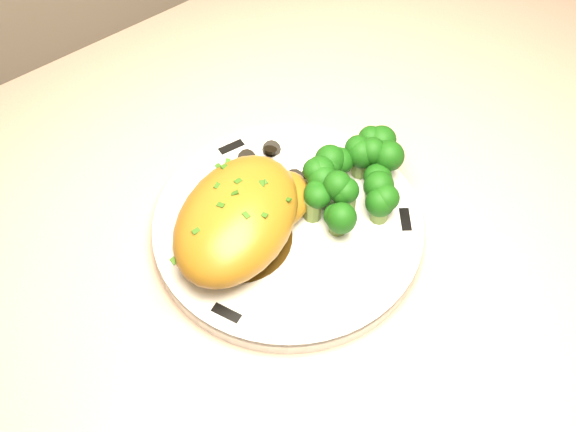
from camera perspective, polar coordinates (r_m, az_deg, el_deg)
plate at (r=0.67m, az=0.00°, el=-0.93°), size 0.31×0.31×0.02m
rim_accent_0 at (r=0.73m, az=-4.50°, el=5.45°), size 0.03×0.01×0.00m
rim_accent_1 at (r=0.62m, az=-4.88°, el=-7.66°), size 0.02×0.03×0.00m
rim_accent_2 at (r=0.68m, az=9.25°, el=-0.28°), size 0.02×0.03×0.00m
gravy_pool at (r=0.66m, az=-3.95°, el=-1.70°), size 0.10×0.10×0.00m
chicken_breast at (r=0.64m, az=-3.66°, el=-0.05°), size 0.18×0.16×0.06m
mushroom_pile at (r=0.70m, az=-1.86°, el=3.11°), size 0.07×0.05×0.02m
broccoli_florets at (r=0.67m, az=5.11°, el=2.78°), size 0.12×0.09×0.04m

